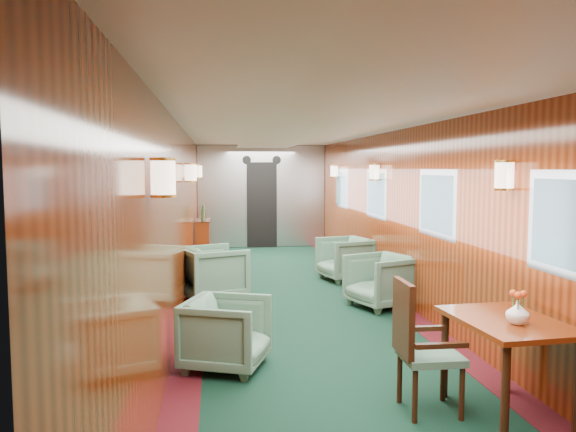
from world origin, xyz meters
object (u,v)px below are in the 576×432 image
Objects in this scene: dining_table at (507,335)px; armchair_left_near at (226,333)px; credenza at (203,239)px; side_chair at (418,341)px; armchair_right_near at (381,281)px; armchair_right_far at (345,259)px; armchair_left_far at (213,273)px.

armchair_left_near is (-2.06, 1.28, -0.29)m from dining_table.
armchair_left_near is at bearing -86.67° from credenza.
dining_table is at bearing -12.45° from side_chair.
armchair_right_far is at bearing 160.42° from armchair_right_near.
dining_table is 0.65m from side_chair.
armchair_right_far reaches higher than armchair_right_near.
side_chair reaches higher than armchair_right_far.
side_chair is 3.27m from armchair_right_near.
dining_table is 1.24× the size of armchair_left_far.
credenza is 1.42× the size of armchair_right_near.
armchair_right_far is at bearing -43.71° from credenza.
armchair_left_far is (-0.14, 2.80, 0.05)m from armchair_left_near.
armchair_left_far is (0.23, -3.41, -0.05)m from credenza.
armchair_right_near is (2.46, -4.14, -0.07)m from credenza.
armchair_left_near is 0.93× the size of armchair_right_near.
armchair_left_far reaches higher than armchair_right_near.
credenza is 1.32× the size of armchair_left_far.
side_chair is 1.30× the size of armchair_right_far.
dining_table is 0.94× the size of credenza.
dining_table is 5.20m from armchair_right_far.
dining_table is 2.45m from armchair_left_near.
dining_table reaches higher than armchair_left_near.
dining_table is at bearing -72.07° from credenza.
armchair_left_near is 2.80m from armchair_left_far.
side_chair is 5.09m from armchair_right_far.
armchair_right_far is (-0.03, 5.20, -0.27)m from dining_table.
armchair_left_far is at bearing -77.94° from armchair_right_far.
credenza is at bearing -148.82° from armchair_right_far.
credenza is 1.41× the size of armchair_right_far.
armchair_left_far is at bearing -129.84° from armchair_right_near.
armchair_left_near is 0.87× the size of armchair_left_far.
armchair_left_far is 2.44m from armchair_right_far.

